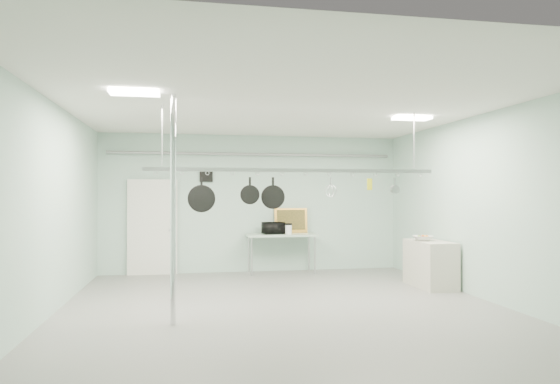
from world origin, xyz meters
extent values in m
plane|color=gray|center=(0.00, 0.00, 0.00)|extent=(8.00, 8.00, 0.00)
cube|color=silver|center=(0.00, 0.00, 3.19)|extent=(7.00, 8.00, 0.02)
cube|color=#A9CBB9|center=(0.00, 3.99, 1.60)|extent=(7.00, 0.02, 3.20)
cube|color=#A9CBB9|center=(3.49, 0.00, 1.60)|extent=(0.02, 8.00, 3.20)
cube|color=silver|center=(-2.30, 3.94, 1.05)|extent=(1.10, 0.10, 2.20)
cube|color=black|center=(-1.10, 3.97, 2.25)|extent=(0.30, 0.04, 0.30)
cylinder|color=gray|center=(0.00, 3.90, 2.75)|extent=(6.60, 0.07, 0.07)
cylinder|color=silver|center=(-1.70, -0.60, 1.60)|extent=(0.08, 0.08, 3.20)
cube|color=#A1BEA9|center=(0.60, 3.60, 0.88)|extent=(1.60, 0.70, 0.05)
cylinder|color=#B7B7BC|center=(-0.12, 3.32, 0.43)|extent=(0.04, 0.04, 0.86)
cylinder|color=#B7B7BC|center=(-0.12, 3.88, 0.43)|extent=(0.04, 0.04, 0.86)
cylinder|color=#B7B7BC|center=(1.32, 3.32, 0.43)|extent=(0.04, 0.04, 0.86)
cylinder|color=#B7B7BC|center=(1.32, 3.88, 0.43)|extent=(0.04, 0.04, 0.86)
cube|color=beige|center=(3.15, 1.40, 0.45)|extent=(0.60, 1.20, 0.90)
cube|color=#B7B7BC|center=(0.20, 0.30, 2.20)|extent=(4.80, 0.06, 0.06)
cylinder|color=#B7B7BC|center=(-1.90, 0.30, 2.70)|extent=(0.02, 0.02, 0.94)
cylinder|color=#B7B7BC|center=(2.30, 0.30, 2.70)|extent=(0.02, 0.02, 0.94)
cube|color=white|center=(-2.20, -0.80, 3.16)|extent=(0.65, 0.30, 0.05)
cube|color=white|center=(2.40, 0.60, 3.16)|extent=(0.65, 0.30, 0.05)
imported|color=black|center=(0.42, 3.62, 1.04)|extent=(0.51, 0.37, 0.27)
cylinder|color=white|center=(0.75, 3.50, 1.01)|extent=(0.17, 0.17, 0.21)
cube|color=gold|center=(0.88, 3.90, 1.20)|extent=(0.79, 0.17, 0.58)
cube|color=#362812|center=(1.07, 3.90, 1.03)|extent=(0.30, 0.09, 0.25)
imported|color=silver|center=(3.03, 1.46, 0.95)|extent=(0.52, 0.52, 0.10)
camera|label=1|loc=(-1.48, -7.66, 1.80)|focal=32.00mm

